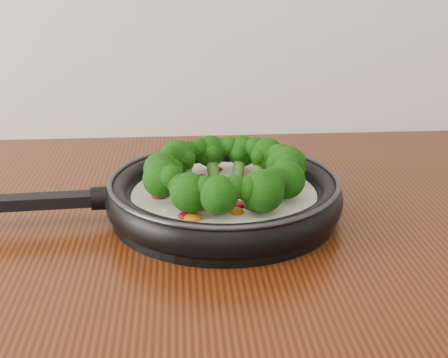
{
  "coord_description": "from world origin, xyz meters",
  "views": [
    {
      "loc": [
        -0.02,
        0.39,
        1.23
      ],
      "look_at": [
        0.03,
        1.13,
        0.95
      ],
      "focal_mm": 49.55,
      "sensor_mm": 36.0,
      "label": 1
    }
  ],
  "objects": [
    {
      "name": "skillet",
      "position": [
        0.03,
        1.13,
        0.93
      ],
      "size": [
        0.48,
        0.32,
        0.09
      ],
      "color": "black",
      "rests_on": "counter"
    }
  ]
}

